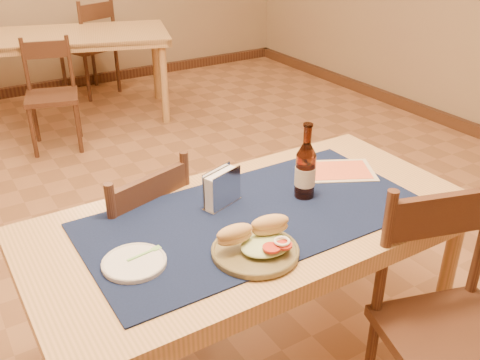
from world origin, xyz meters
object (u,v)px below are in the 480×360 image
sandwich_plate (257,245)px  back_table (67,43)px  napkin_holder (222,189)px  chair_main_near (450,327)px  beer_bottle (305,170)px  main_table (255,236)px  chair_main_far (134,249)px

sandwich_plate → back_table: bearing=83.7°
back_table → napkin_holder: napkin_holder is taller
chair_main_near → sandwich_plate: 0.70m
back_table → napkin_holder: size_ratio=11.26×
napkin_holder → back_table: bearing=84.1°
beer_bottle → napkin_holder: bearing=160.4°
main_table → chair_main_far: 0.58m
main_table → sandwich_plate: 0.26m
back_table → napkin_holder: (-0.34, -3.25, 0.15)m
chair_main_near → napkin_holder: 0.90m
main_table → beer_bottle: bearing=4.5°
back_table → chair_main_near: 3.96m
back_table → beer_bottle: beer_bottle is taller
main_table → napkin_holder: size_ratio=9.53×
chair_main_far → beer_bottle: bearing=-38.0°
chair_main_far → sandwich_plate: chair_main_far is taller
chair_main_far → chair_main_near: size_ratio=0.93×
chair_main_far → beer_bottle: size_ratio=3.06×
back_table → napkin_holder: bearing=-95.9°
chair_main_near → beer_bottle: beer_bottle is taller
chair_main_far → sandwich_plate: size_ratio=3.19×
main_table → chair_main_near: bearing=-55.6°
back_table → chair_main_far: size_ratio=2.13×
back_table → chair_main_far: 3.00m
beer_bottle → sandwich_plate: bearing=-148.8°
main_table → chair_main_far: chair_main_far is taller
main_table → napkin_holder: bearing=116.8°
main_table → napkin_holder: 0.21m
back_table → napkin_holder: 3.27m
chair_main_far → beer_bottle: beer_bottle is taller
beer_bottle → napkin_holder: beer_bottle is taller
back_table → chair_main_near: size_ratio=1.99×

